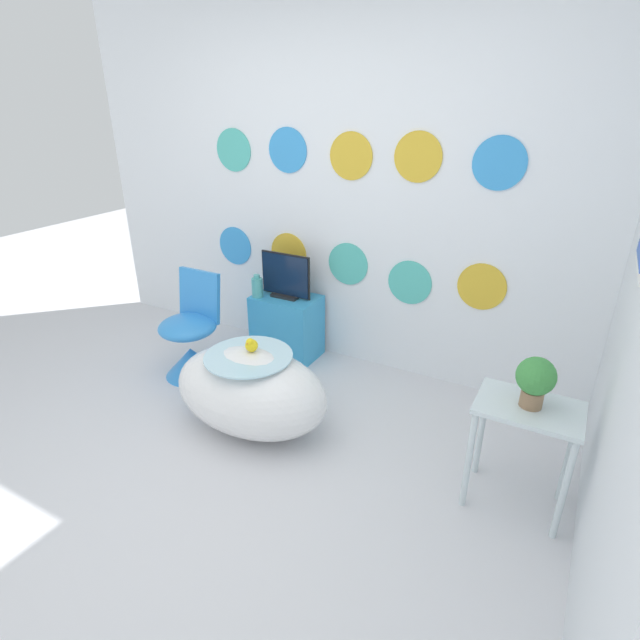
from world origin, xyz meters
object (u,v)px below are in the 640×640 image
object	(u,v)px
bathtub	(251,390)
tv	(286,278)
potted_plant_left	(535,379)
chair	(191,343)
vase	(257,287)

from	to	relation	value
bathtub	tv	xyz separation A→B (m)	(-0.32, 0.92, 0.39)
potted_plant_left	chair	bearing A→B (deg)	174.93
chair	potted_plant_left	distance (m)	2.37
chair	potted_plant_left	bearing A→B (deg)	-5.07
tv	vase	size ratio (longest dim) A/B	2.35
potted_plant_left	vase	bearing A→B (deg)	161.11
vase	tv	bearing A→B (deg)	28.13
bathtub	potted_plant_left	bearing A→B (deg)	4.16
chair	tv	size ratio (longest dim) A/B	1.85
vase	potted_plant_left	world-z (taller)	potted_plant_left
vase	potted_plant_left	distance (m)	2.17
bathtub	vase	distance (m)	1.01
potted_plant_left	tv	bearing A→B (deg)	156.59
tv	potted_plant_left	world-z (taller)	tv
chair	vase	world-z (taller)	chair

